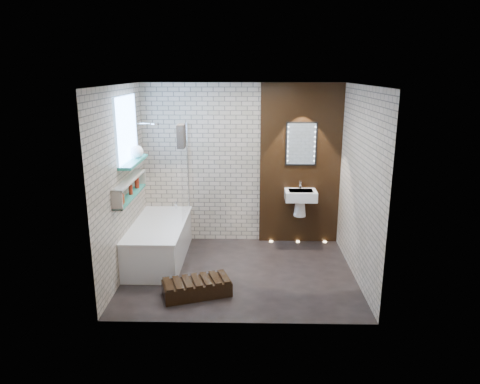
{
  "coord_description": "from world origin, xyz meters",
  "views": [
    {
      "loc": [
        0.13,
        -5.78,
        2.78
      ],
      "look_at": [
        0.0,
        0.15,
        1.15
      ],
      "focal_mm": 33.24,
      "sensor_mm": 36.0,
      "label": 1
    }
  ],
  "objects_px": {
    "bath_screen": "(185,171)",
    "walnut_step": "(197,288)",
    "bathtub": "(159,241)",
    "washbasin": "(300,199)",
    "led_mirror": "(301,144)"
  },
  "relations": [
    {
      "from": "bath_screen",
      "to": "walnut_step",
      "type": "height_order",
      "value": "bath_screen"
    },
    {
      "from": "walnut_step",
      "to": "bathtub",
      "type": "bearing_deg",
      "value": 121.91
    },
    {
      "from": "washbasin",
      "to": "walnut_step",
      "type": "relative_size",
      "value": 0.68
    },
    {
      "from": "bathtub",
      "to": "walnut_step",
      "type": "xyz_separation_m",
      "value": [
        0.69,
        -1.11,
        -0.2
      ]
    },
    {
      "from": "washbasin",
      "to": "walnut_step",
      "type": "bearing_deg",
      "value": -130.61
    },
    {
      "from": "led_mirror",
      "to": "walnut_step",
      "type": "height_order",
      "value": "led_mirror"
    },
    {
      "from": "washbasin",
      "to": "bathtub",
      "type": "bearing_deg",
      "value": -163.99
    },
    {
      "from": "walnut_step",
      "to": "bath_screen",
      "type": "bearing_deg",
      "value": 102.21
    },
    {
      "from": "bath_screen",
      "to": "walnut_step",
      "type": "xyz_separation_m",
      "value": [
        0.33,
        -1.55,
        -1.19
      ]
    },
    {
      "from": "bath_screen",
      "to": "washbasin",
      "type": "xyz_separation_m",
      "value": [
        1.82,
        0.18,
        -0.49
      ]
    },
    {
      "from": "bathtub",
      "to": "washbasin",
      "type": "relative_size",
      "value": 3.0
    },
    {
      "from": "bath_screen",
      "to": "walnut_step",
      "type": "bearing_deg",
      "value": -77.79
    },
    {
      "from": "bathtub",
      "to": "bath_screen",
      "type": "distance_m",
      "value": 1.14
    },
    {
      "from": "washbasin",
      "to": "walnut_step",
      "type": "height_order",
      "value": "washbasin"
    },
    {
      "from": "bathtub",
      "to": "led_mirror",
      "type": "height_order",
      "value": "led_mirror"
    }
  ]
}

